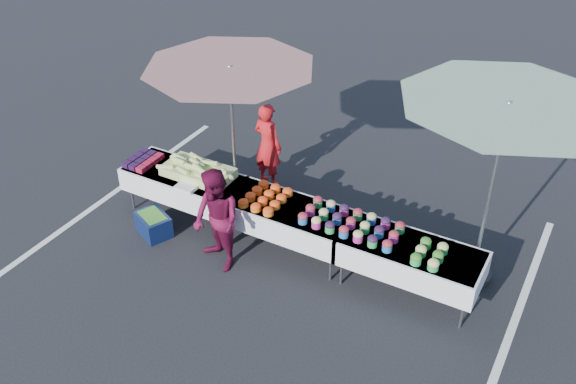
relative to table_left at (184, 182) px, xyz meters
The scene contains 17 objects.
ground 1.89m from the table_left, ahead, with size 80.00×80.00×0.00m, color black.
stripe_left 1.52m from the table_left, behind, with size 0.10×5.00×0.00m, color silver.
stripe_right 5.03m from the table_left, ahead, with size 0.10×5.00×0.00m, color silver.
table_left is the anchor object (origin of this frame).
table_center 1.80m from the table_left, ahead, with size 1.86×0.81×0.75m.
table_right 3.60m from the table_left, ahead, with size 1.86×0.81×0.75m.
berry_punnets 0.74m from the table_left, behind, with size 0.40×0.54×0.08m.
corn_pile 0.37m from the table_left, ahead, with size 1.16×0.57×0.26m.
plastic_bags 0.47m from the table_left, 45.00° to the right, with size 0.30×0.25×0.05m, color white.
carrot_bowls 1.47m from the table_left, ahead, with size 0.55×0.69×0.11m.
potato_cups 2.76m from the table_left, ahead, with size 1.34×0.58×0.16m.
bean_baskets 3.87m from the table_left, ahead, with size 0.36×0.50×0.15m.
vendor 1.53m from the table_left, 64.22° to the left, with size 0.53×0.35×1.46m, color red.
customer 1.36m from the table_left, 33.72° to the right, with size 0.74×0.57×1.51m, color #5E0E2D.
umbrella_left 1.83m from the table_left, 30.82° to the left, with size 2.56×2.56×2.47m.
umbrella_right 4.72m from the table_left, ahead, with size 2.68×2.68×2.66m.
storage_bin 0.78m from the table_left, 100.57° to the right, with size 0.63×0.56×0.34m.
Camera 1 is at (3.52, -6.30, 5.89)m, focal length 40.00 mm.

